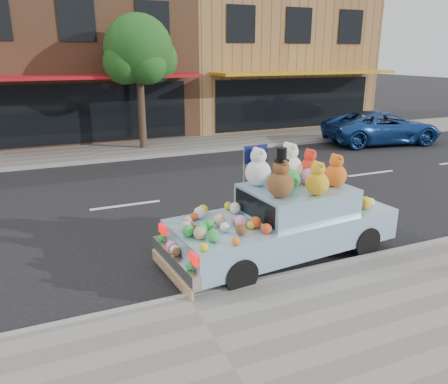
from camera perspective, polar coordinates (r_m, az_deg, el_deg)
ground at (r=11.58m, az=-12.73°, el=-1.73°), size 120.00×120.00×0.00m
near_sidewalk at (r=5.96m, az=-0.00°, el=-20.71°), size 60.00×3.00×0.12m
far_sidewalk at (r=17.78m, az=-16.73°, el=4.92°), size 60.00×3.00×0.12m
near_kerb at (r=7.11m, az=-4.88°, el=-13.69°), size 60.00×0.12×0.13m
far_kerb at (r=16.33m, az=-16.08°, el=3.90°), size 60.00×0.12×0.13m
storefront_mid at (r=22.84m, az=-19.31°, el=16.45°), size 10.00×9.80×7.30m
storefront_right at (r=25.66m, az=4.57°, el=17.37°), size 10.00×9.80×7.30m
street_tree at (r=17.77m, az=-11.05°, el=17.15°), size 3.00×2.70×5.22m
car_blue at (r=20.26m, az=19.95°, el=7.94°), size 5.34×3.11×1.40m
art_car at (r=8.39m, az=7.88°, el=-3.26°), size 4.62×2.14×2.23m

